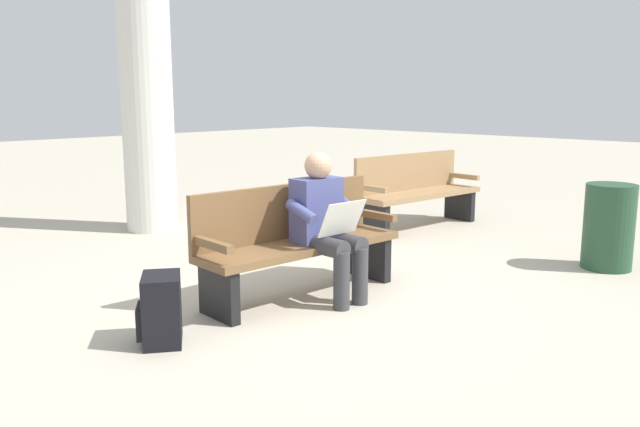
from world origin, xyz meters
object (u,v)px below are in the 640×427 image
backpack (161,310)px  bench_far (416,190)px  person_seated (326,222)px  bench_near (296,240)px  support_pillar (146,72)px  trash_bin (609,227)px

backpack → bench_far: 4.43m
person_seated → bench_far: 3.08m
bench_near → person_seated: bearing=116.0°
support_pillar → trash_bin: (-2.02, 4.67, -1.48)m
person_seated → trash_bin: bearing=156.8°
person_seated → backpack: person_seated is taller
support_pillar → trash_bin: size_ratio=4.67×
support_pillar → trash_bin: support_pillar is taller
bench_far → support_pillar: size_ratio=0.49×
bench_near → trash_bin: 3.02m
backpack → bench_far: bearing=-166.2°
bench_far → person_seated: bearing=27.5°
bench_near → person_seated: (-0.10, 0.24, 0.17)m
backpack → bench_far: size_ratio=0.25×
bench_near → backpack: (1.36, 0.13, -0.23)m
support_pillar → trash_bin: 5.30m
support_pillar → backpack: bearing=59.3°
backpack → bench_near: bearing=-174.7°
person_seated → trash_bin: 2.83m
backpack → support_pillar: size_ratio=0.12×
bench_near → support_pillar: bearing=-96.6°
bench_far → trash_bin: 2.48m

